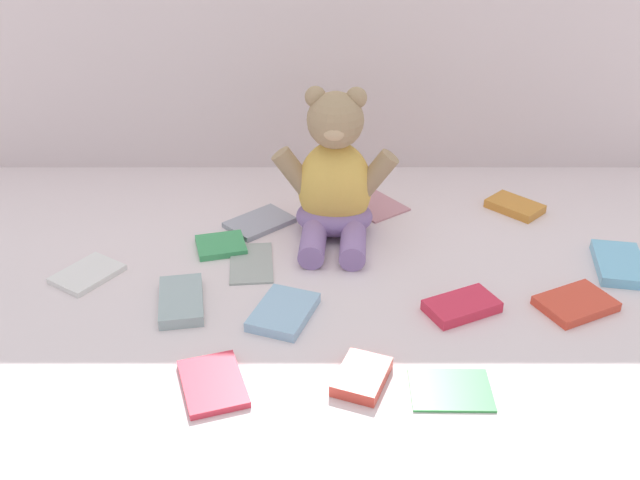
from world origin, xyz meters
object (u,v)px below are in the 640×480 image
Objects in this scene: book_case_7 at (260,222)px; teddy_bear at (335,183)px; book_case_9 at (362,377)px; book_case_1 at (620,264)px; book_case_5 at (375,205)px; book_case_13 at (462,306)px; book_case_0 at (213,383)px; book_case_6 at (515,206)px; book_case_8 at (88,274)px; book_case_10 at (252,262)px; book_case_4 at (221,245)px; book_case_11 at (451,389)px; book_case_3 at (182,301)px; book_case_12 at (284,312)px; book_case_2 at (576,304)px.

teddy_bear is at bearing 36.36° from book_case_7.
book_case_9 is (0.03, -0.45, -0.10)m from teddy_bear.
book_case_5 is (-0.43, 0.25, -0.01)m from book_case_1.
book_case_1 is 0.50m from book_case_5.
book_case_9 is at bearing 109.22° from book_case_13.
book_case_6 is at bearing 26.19° from book_case_0.
book_case_13 is (0.18, 0.18, -0.00)m from book_case_9.
book_case_9 reaches higher than book_case_8.
book_case_9 is 0.68× the size of book_case_10.
book_case_1 is 0.74m from book_case_4.
book_case_9 is (-0.35, -0.54, 0.00)m from book_case_6.
teddy_bear reaches higher than book_case_5.
book_case_13 reaches higher than book_case_0.
book_case_0 is at bearing 170.55° from book_case_4.
book_case_7 is at bearing 132.19° from book_case_9.
book_case_0 is 1.13× the size of book_case_6.
book_case_1 is 0.34m from book_case_13.
book_case_11 is (0.13, -0.02, -0.01)m from book_case_9.
book_case_3 is (-0.78, -0.12, 0.00)m from book_case_1.
book_case_4 is at bearing -39.70° from book_case_12.
book_case_0 is 0.62m from book_case_2.
book_case_13 is (-0.31, -0.13, 0.00)m from book_case_1.
book_case_5 is at bearing -8.40° from book_case_13.
teddy_bear is at bearing 53.92° from book_case_8.
book_case_13 is at bearing -157.11° from book_case_12.
book_case_7 is at bearing -3.87° from book_case_1.
book_case_10 is at bearing 43.27° from book_case_11.
book_case_3 is at bearing 7.82° from book_case_8.
book_case_2 is at bearing 0.55° from book_case_0.
book_case_2 is at bearing 48.34° from book_case_6.
teddy_bear is 2.50× the size of book_case_5.
book_case_9 is (0.18, -0.48, 0.00)m from book_case_7.
book_case_5 is at bearing -143.68° from book_case_3.
book_case_1 is at bearing 178.89° from book_case_3.
book_case_0 is at bearing 89.17° from book_case_11.
book_case_1 is 1.04× the size of book_case_3.
book_case_1 and book_case_3 have the same top height.
book_case_0 is 0.22m from book_case_9.
book_case_3 is at bearing 18.60° from book_case_1.
book_case_5 is (-0.31, 0.37, -0.00)m from book_case_2.
book_case_8 is (-0.97, -0.03, -0.00)m from book_case_1.
book_case_4 is (-0.22, -0.06, -0.10)m from teddy_bear.
book_case_9 is at bearing 90.39° from book_case_2.
book_case_2 is 1.07× the size of book_case_8.
book_case_5 is 0.29m from book_case_6.
book_case_10 is (-0.56, 0.14, -0.00)m from book_case_2.
book_case_2 is 0.67m from book_case_3.
book_case_8 reaches higher than book_case_10.
book_case_9 is 0.25m from book_case_13.
book_case_5 is 0.43m from book_case_12.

